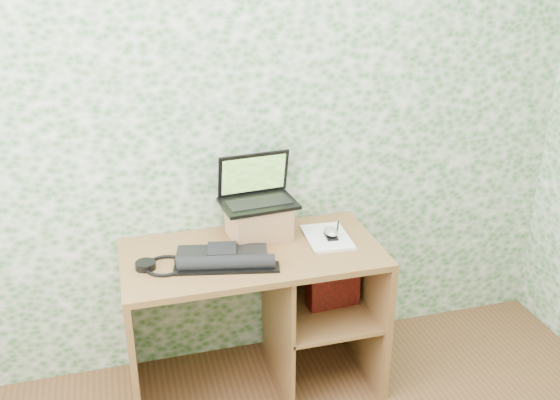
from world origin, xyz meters
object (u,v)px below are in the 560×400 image
object	(u,v)px
keyboard	(224,258)
notepad	(327,237)
riser	(259,221)
desk	(268,296)
laptop	(256,191)

from	to	relation	value
keyboard	notepad	world-z (taller)	keyboard
riser	keyboard	bearing A→B (deg)	-134.69
notepad	riser	bearing A→B (deg)	163.83
desk	laptop	xyz separation A→B (m)	(-0.01, 0.15, 0.49)
keyboard	notepad	xyz separation A→B (m)	(0.53, 0.10, -0.02)
desk	laptop	size ratio (longest dim) A/B	3.24
riser	keyboard	distance (m)	0.31
desk	laptop	bearing A→B (deg)	94.31
keyboard	laptop	bearing A→B (deg)	61.89
desk	riser	size ratio (longest dim) A/B	4.34
laptop	notepad	world-z (taller)	laptop
desk	laptop	world-z (taller)	laptop
keyboard	notepad	bearing A→B (deg)	23.22
riser	laptop	distance (m)	0.14
desk	riser	bearing A→B (deg)	95.71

